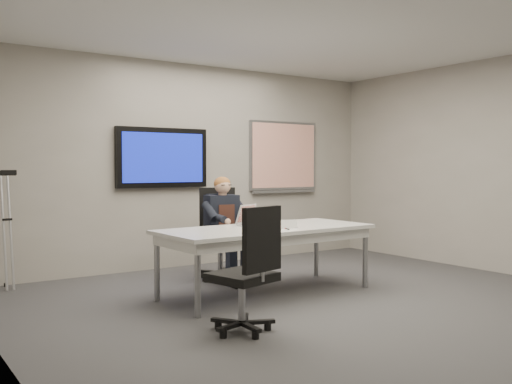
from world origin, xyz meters
TOP-DOWN VIEW (x-y plane):
  - floor at (0.00, 0.00)m, footprint 6.00×6.00m
  - ceiling at (0.00, 0.00)m, footprint 6.00×6.00m
  - wall_back at (0.00, 3.00)m, footprint 6.00×0.02m
  - wall_left at (-3.00, 0.00)m, footprint 0.02×6.00m
  - conference_table at (-0.22, 0.93)m, footprint 2.39×1.06m
  - tv_display at (-0.50, 2.95)m, footprint 1.30×0.09m
  - whiteboard at (1.55, 2.97)m, footprint 1.25×0.08m
  - office_chair_far at (-0.21, 1.95)m, footprint 0.69×0.69m
  - office_chair_near at (-1.21, -0.17)m, footprint 0.61×0.61m
  - seated_person at (-0.23, 1.70)m, footprint 0.41×0.70m
  - crutch at (-2.49, 2.79)m, footprint 0.38×0.61m
  - laptop at (-0.26, 1.19)m, footprint 0.39×0.42m
  - name_tent at (-0.10, 0.74)m, footprint 0.23×0.13m
  - pen at (-0.17, 0.63)m, footprint 0.05×0.13m

SIDE VIEW (x-z plane):
  - floor at x=0.00m, z-range -0.01..0.01m
  - office_chair_near at x=-1.21m, z-range -0.20..0.86m
  - office_chair_far at x=-0.21m, z-range -0.21..0.91m
  - seated_person at x=-0.23m, z-range -0.12..1.14m
  - conference_table at x=-0.22m, z-range 0.28..1.01m
  - crutch at x=-2.49m, z-range -0.02..1.39m
  - pen at x=-0.17m, z-range 0.73..0.74m
  - name_tent at x=-0.10m, z-range 0.73..0.82m
  - laptop at x=-0.26m, z-range 0.67..0.90m
  - wall_back at x=0.00m, z-range 0.00..2.80m
  - wall_left at x=-3.00m, z-range 0.00..2.80m
  - tv_display at x=-0.50m, z-range 1.10..1.90m
  - whiteboard at x=1.55m, z-range 0.98..2.08m
  - ceiling at x=0.00m, z-range 2.79..2.81m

